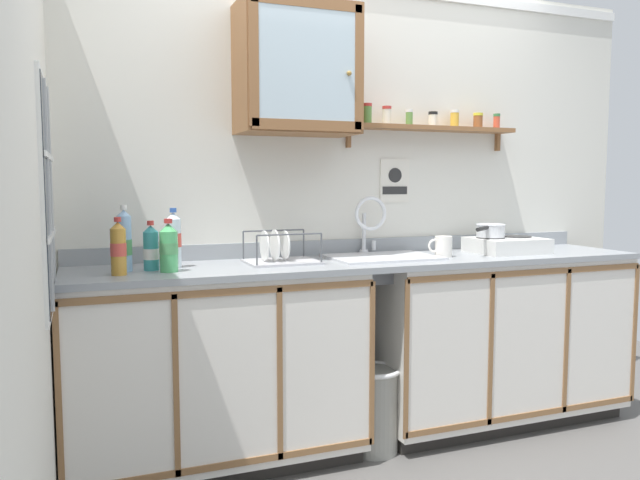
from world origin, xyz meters
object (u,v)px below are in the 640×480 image
(bottle_water_clear_0, at_px, (174,240))
(bottle_detergent_teal_4, at_px, (151,249))
(sink, at_px, (381,260))
(warning_sign, at_px, (395,181))
(saucepan, at_px, (490,230))
(bottle_juice_amber_1, at_px, (118,249))
(mug, at_px, (443,246))
(trash_bin, at_px, (374,408))
(bottle_water_blue_2, at_px, (124,242))
(hot_plate_stove, at_px, (507,245))
(bottle_soda_green_3, at_px, (169,248))
(dish_rack, at_px, (280,256))
(wall_cabinet, at_px, (297,70))

(bottle_water_clear_0, height_order, bottle_detergent_teal_4, bottle_water_clear_0)
(sink, bearing_deg, warning_sign, 49.39)
(saucepan, relative_size, bottle_juice_amber_1, 1.17)
(mug, bearing_deg, trash_bin, -169.05)
(saucepan, height_order, bottle_water_blue_2, bottle_water_blue_2)
(saucepan, distance_m, mug, 0.35)
(trash_bin, bearing_deg, warning_sign, 52.16)
(bottle_water_clear_0, bearing_deg, bottle_detergent_teal_4, -152.08)
(saucepan, bearing_deg, bottle_water_clear_0, 178.94)
(hot_plate_stove, xyz_separation_m, bottle_water_blue_2, (-2.03, 0.00, 0.09))
(hot_plate_stove, bearing_deg, sink, 176.94)
(hot_plate_stove, distance_m, trash_bin, 1.17)
(bottle_soda_green_3, height_order, dish_rack, bottle_soda_green_3)
(bottle_soda_green_3, relative_size, warning_sign, 0.96)
(hot_plate_stove, bearing_deg, saucepan, 169.05)
(hot_plate_stove, bearing_deg, bottle_detergent_teal_4, -179.82)
(bottle_soda_green_3, distance_m, warning_sign, 1.37)
(sink, relative_size, wall_cabinet, 0.88)
(bottle_juice_amber_1, relative_size, bottle_water_blue_2, 0.84)
(sink, relative_size, dish_rack, 1.60)
(bottle_juice_amber_1, height_order, bottle_water_blue_2, bottle_water_blue_2)
(bottle_water_clear_0, relative_size, bottle_soda_green_3, 1.18)
(hot_plate_stove, bearing_deg, trash_bin, -171.73)
(sink, height_order, bottle_soda_green_3, sink)
(dish_rack, distance_m, warning_sign, 0.88)
(bottle_juice_amber_1, height_order, mug, bottle_juice_amber_1)
(bottle_detergent_teal_4, relative_size, mug, 1.67)
(wall_cabinet, bearing_deg, trash_bin, -37.70)
(hot_plate_stove, height_order, wall_cabinet, wall_cabinet)
(hot_plate_stove, relative_size, warning_sign, 1.58)
(sink, bearing_deg, saucepan, -1.88)
(sink, distance_m, mug, 0.34)
(bottle_juice_amber_1, distance_m, bottle_soda_green_3, 0.21)
(dish_rack, bearing_deg, wall_cabinet, 37.17)
(sink, bearing_deg, hot_plate_stove, -3.06)
(sink, relative_size, bottle_juice_amber_1, 2.24)
(bottle_juice_amber_1, height_order, warning_sign, warning_sign)
(bottle_water_clear_0, height_order, bottle_juice_amber_1, bottle_water_clear_0)
(trash_bin, bearing_deg, bottle_juice_amber_1, 178.88)
(bottle_water_clear_0, xyz_separation_m, bottle_detergent_teal_4, (-0.11, -0.06, -0.03))
(hot_plate_stove, bearing_deg, wall_cabinet, 174.31)
(bottle_juice_amber_1, height_order, trash_bin, bottle_juice_amber_1)
(bottle_juice_amber_1, distance_m, dish_rack, 0.76)
(bottle_soda_green_3, bearing_deg, wall_cabinet, 16.80)
(bottle_water_blue_2, bearing_deg, hot_plate_stove, -0.06)
(dish_rack, height_order, wall_cabinet, wall_cabinet)
(bottle_water_blue_2, bearing_deg, bottle_juice_amber_1, -106.81)
(bottle_water_blue_2, distance_m, bottle_detergent_teal_4, 0.12)
(sink, xyz_separation_m, mug, (0.32, -0.08, 0.07))
(hot_plate_stove, distance_m, bottle_soda_green_3, 1.85)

